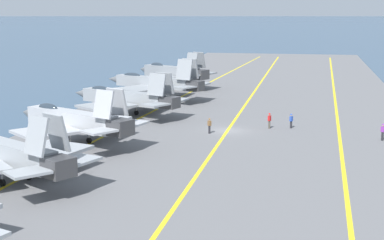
% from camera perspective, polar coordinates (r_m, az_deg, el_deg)
% --- Properties ---
extents(ground_plane, '(2000.00, 2000.00, 0.00)m').
position_cam_1_polar(ground_plane, '(66.51, 3.46, -1.37)').
color(ground_plane, '#334C66').
extents(carrier_deck, '(229.89, 44.64, 0.40)m').
position_cam_1_polar(carrier_deck, '(66.47, 3.46, -1.20)').
color(carrier_deck, slate).
rests_on(carrier_deck, ground).
extents(deck_stripe_foul_line, '(206.87, 4.28, 0.01)m').
position_cam_1_polar(deck_stripe_foul_line, '(65.92, 14.09, -1.43)').
color(deck_stripe_foul_line, yellow).
rests_on(deck_stripe_foul_line, carrier_deck).
extents(deck_stripe_centerline, '(206.90, 0.36, 0.01)m').
position_cam_1_polar(deck_stripe_centerline, '(66.43, 3.47, -1.03)').
color(deck_stripe_centerline, yellow).
rests_on(deck_stripe_centerline, carrier_deck).
extents(deck_stripe_edge_line, '(206.43, 14.64, 0.01)m').
position_cam_1_polar(deck_stripe_edge_line, '(69.15, -6.66, -0.61)').
color(deck_stripe_edge_line, yellow).
rests_on(deck_stripe_edge_line, carrier_deck).
extents(parked_jet_second, '(13.93, 15.45, 6.03)m').
position_cam_1_polar(parked_jet_second, '(48.81, -17.35, -3.07)').
color(parked_jet_second, '#93999E').
rests_on(parked_jet_second, carrier_deck).
extents(parked_jet_third, '(13.23, 15.39, 6.10)m').
position_cam_1_polar(parked_jet_third, '(60.23, -11.43, -0.03)').
color(parked_jet_third, '#A8AAAF').
rests_on(parked_jet_third, carrier_deck).
extents(parked_jet_fourth, '(13.99, 16.53, 5.87)m').
position_cam_1_polar(parked_jet_fourth, '(75.43, -6.47, 2.13)').
color(parked_jet_fourth, gray).
rests_on(parked_jet_fourth, carrier_deck).
extents(parked_jet_fifth, '(13.98, 17.04, 6.42)m').
position_cam_1_polar(parked_jet_fifth, '(88.37, -3.59, 3.65)').
color(parked_jet_fifth, gray).
rests_on(parked_jet_fifth, carrier_deck).
extents(parked_jet_sixth, '(13.25, 15.07, 6.39)m').
position_cam_1_polar(parked_jet_sixth, '(101.46, -1.90, 4.67)').
color(parked_jet_sixth, gray).
rests_on(parked_jet_sixth, carrier_deck).
extents(crew_blue_vest, '(0.46, 0.41, 1.70)m').
position_cam_1_polar(crew_blue_vest, '(68.40, 9.59, -0.02)').
color(crew_blue_vest, '#232328').
rests_on(crew_blue_vest, carrier_deck).
extents(crew_purple_vest, '(0.41, 0.46, 1.79)m').
position_cam_1_polar(crew_purple_vest, '(64.31, 18.01, -1.05)').
color(crew_purple_vest, '#232328').
rests_on(crew_purple_vest, carrier_deck).
extents(crew_brown_vest, '(0.44, 0.46, 1.74)m').
position_cam_1_polar(crew_brown_vest, '(64.63, 1.70, -0.49)').
color(crew_brown_vest, '#232328').
rests_on(crew_brown_vest, carrier_deck).
extents(crew_red_vest, '(0.45, 0.40, 1.81)m').
position_cam_1_polar(crew_red_vest, '(67.81, 7.52, -0.00)').
color(crew_red_vest, '#4C473D').
rests_on(crew_red_vest, carrier_deck).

